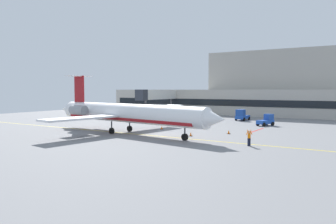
{
  "coord_description": "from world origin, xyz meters",
  "views": [
    {
      "loc": [
        26.5,
        -39.31,
        6.54
      ],
      "look_at": [
        -1.48,
        5.45,
        3.0
      ],
      "focal_mm": 35.57,
      "sensor_mm": 36.0,
      "label": 1
    }
  ],
  "objects_px": {
    "pushback_tractor": "(266,120)",
    "fuel_tank": "(169,110)",
    "baggage_tug": "(174,115)",
    "regional_jet": "(124,113)",
    "belt_loader": "(242,115)",
    "marshaller": "(249,138)"
  },
  "relations": [
    {
      "from": "pushback_tractor",
      "to": "fuel_tank",
      "type": "height_order",
      "value": "fuel_tank"
    },
    {
      "from": "baggage_tug",
      "to": "fuel_tank",
      "type": "xyz_separation_m",
      "value": [
        -5.51,
        7.0,
        0.57
      ]
    },
    {
      "from": "fuel_tank",
      "to": "baggage_tug",
      "type": "bearing_deg",
      "value": -51.82
    },
    {
      "from": "regional_jet",
      "to": "belt_loader",
      "type": "height_order",
      "value": "regional_jet"
    },
    {
      "from": "marshaller",
      "to": "baggage_tug",
      "type": "bearing_deg",
      "value": 135.2
    },
    {
      "from": "fuel_tank",
      "to": "pushback_tractor",
      "type": "bearing_deg",
      "value": -18.85
    },
    {
      "from": "belt_loader",
      "to": "fuel_tank",
      "type": "relative_size",
      "value": 0.5
    },
    {
      "from": "baggage_tug",
      "to": "marshaller",
      "type": "height_order",
      "value": "baggage_tug"
    },
    {
      "from": "marshaller",
      "to": "belt_loader",
      "type": "bearing_deg",
      "value": 110.94
    },
    {
      "from": "baggage_tug",
      "to": "pushback_tractor",
      "type": "relative_size",
      "value": 1.22
    },
    {
      "from": "regional_jet",
      "to": "baggage_tug",
      "type": "xyz_separation_m",
      "value": [
        -5.68,
        23.86,
        -1.97
      ]
    },
    {
      "from": "baggage_tug",
      "to": "pushback_tractor",
      "type": "distance_m",
      "value": 21.05
    },
    {
      "from": "belt_loader",
      "to": "pushback_tractor",
      "type": "bearing_deg",
      "value": -46.13
    },
    {
      "from": "pushback_tractor",
      "to": "marshaller",
      "type": "bearing_deg",
      "value": -79.16
    },
    {
      "from": "belt_loader",
      "to": "marshaller",
      "type": "xyz_separation_m",
      "value": [
        11.8,
        -30.83,
        -0.09
      ]
    },
    {
      "from": "pushback_tractor",
      "to": "marshaller",
      "type": "xyz_separation_m",
      "value": [
        4.44,
        -23.18,
        0.03
      ]
    },
    {
      "from": "regional_jet",
      "to": "fuel_tank",
      "type": "relative_size",
      "value": 4.05
    },
    {
      "from": "baggage_tug",
      "to": "marshaller",
      "type": "relative_size",
      "value": 2.3
    },
    {
      "from": "pushback_tractor",
      "to": "belt_loader",
      "type": "height_order",
      "value": "belt_loader"
    },
    {
      "from": "regional_jet",
      "to": "pushback_tractor",
      "type": "relative_size",
      "value": 9.37
    },
    {
      "from": "belt_loader",
      "to": "fuel_tank",
      "type": "bearing_deg",
      "value": 175.87
    },
    {
      "from": "baggage_tug",
      "to": "belt_loader",
      "type": "relative_size",
      "value": 1.05
    }
  ]
}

